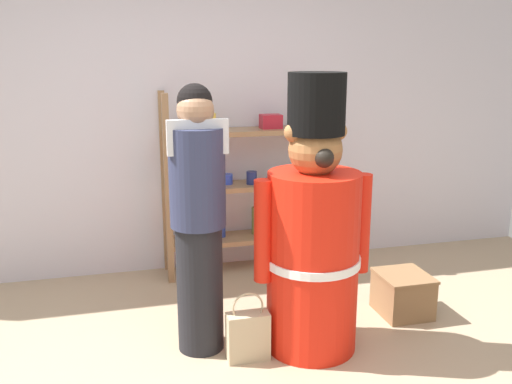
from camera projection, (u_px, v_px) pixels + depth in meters
back_wall at (185, 114)px, 4.63m from camera, size 6.40×0.12×2.60m
merchandise_shelf at (239, 183)px, 4.66m from camera, size 1.24×0.35×1.50m
teddy_bear_guard at (313, 239)px, 3.40m from camera, size 0.73×0.58×1.69m
person_shopper at (198, 217)px, 3.35m from camera, size 0.35×0.33×1.63m
shopping_bag at (248, 335)px, 3.38m from camera, size 0.25×0.12×0.43m
display_crate at (403, 294)px, 3.97m from camera, size 0.34×0.37×0.29m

